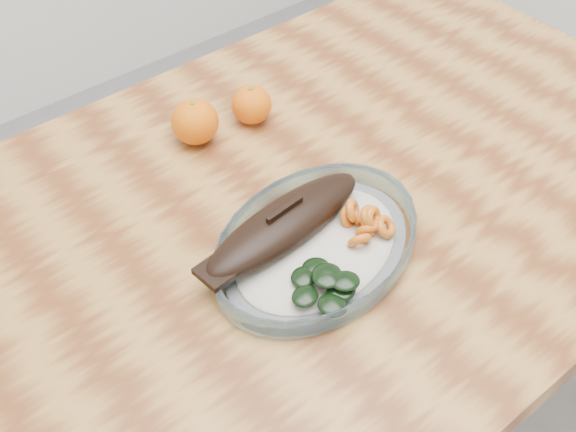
{
  "coord_description": "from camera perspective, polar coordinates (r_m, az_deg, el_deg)",
  "views": [
    {
      "loc": [
        -0.55,
        -0.55,
        1.45
      ],
      "look_at": [
        -0.11,
        -0.02,
        0.77
      ],
      "focal_mm": 45.0,
      "sensor_mm": 36.0,
      "label": 1
    }
  ],
  "objects": [
    {
      "name": "plated_meal",
      "position": [
        0.94,
        2.18,
        -2.03
      ],
      "size": [
        0.66,
        0.66,
        0.08
      ],
      "rotation": [
        0.0,
        0.0,
        0.2
      ],
      "color": "white",
      "rests_on": "dining_table"
    },
    {
      "name": "orange_left",
      "position": [
        1.1,
        -7.36,
        7.39
      ],
      "size": [
        0.07,
        0.07,
        0.07
      ],
      "primitive_type": "sphere",
      "color": "#E25104",
      "rests_on": "dining_table"
    },
    {
      "name": "orange_right",
      "position": [
        1.14,
        -2.9,
        8.77
      ],
      "size": [
        0.06,
        0.06,
        0.06
      ],
      "primitive_type": "sphere",
      "color": "#E25104",
      "rests_on": "dining_table"
    },
    {
      "name": "dining_table",
      "position": [
        1.12,
        3.86,
        -1.07
      ],
      "size": [
        1.2,
        0.8,
        0.75
      ],
      "color": "brown",
      "rests_on": "ground"
    }
  ]
}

